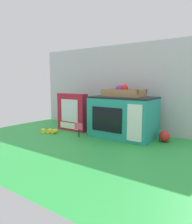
# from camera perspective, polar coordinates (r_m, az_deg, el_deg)

# --- Properties ---
(ground_plane) EXTENTS (1.70, 1.70, 0.00)m
(ground_plane) POSITION_cam_1_polar(r_m,az_deg,el_deg) (1.54, 2.14, -6.27)
(ground_plane) COLOR green
(ground_plane) RESTS_ON ground
(display_back_panel) EXTENTS (1.61, 0.03, 0.67)m
(display_back_panel) POSITION_cam_1_polar(r_m,az_deg,el_deg) (1.72, 6.96, 6.43)
(display_back_panel) COLOR #B7BABF
(display_back_panel) RESTS_ON ground
(toy_microwave) EXTENTS (0.44, 0.26, 0.28)m
(toy_microwave) POSITION_cam_1_polar(r_m,az_deg,el_deg) (1.49, 7.17, -1.31)
(toy_microwave) COLOR teal
(toy_microwave) RESTS_ON ground
(food_groups_crate) EXTENTS (0.28, 0.15, 0.09)m
(food_groups_crate) POSITION_cam_1_polar(r_m,az_deg,el_deg) (1.49, 7.27, 5.32)
(food_groups_crate) COLOR #A37F51
(food_groups_crate) RESTS_ON toy_microwave
(cookie_set_box) EXTENTS (0.26, 0.07, 0.29)m
(cookie_set_box) POSITION_cam_1_polar(r_m,az_deg,el_deg) (1.69, -6.34, -0.01)
(cookie_set_box) COLOR #B2192D
(cookie_set_box) RESTS_ON ground
(price_sign) EXTENTS (0.07, 0.01, 0.10)m
(price_sign) POSITION_cam_1_polar(r_m,az_deg,el_deg) (1.48, -4.67, -4.24)
(price_sign) COLOR black
(price_sign) RESTS_ON ground
(loose_toy_banana) EXTENTS (0.12, 0.09, 0.03)m
(loose_toy_banana) POSITION_cam_1_polar(r_m,az_deg,el_deg) (1.64, -12.51, -5.01)
(loose_toy_banana) COLOR yellow
(loose_toy_banana) RESTS_ON ground
(loose_toy_apple) EXTENTS (0.07, 0.07, 0.07)m
(loose_toy_apple) POSITION_cam_1_polar(r_m,az_deg,el_deg) (1.44, 17.83, -6.21)
(loose_toy_apple) COLOR red
(loose_toy_apple) RESTS_ON ground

